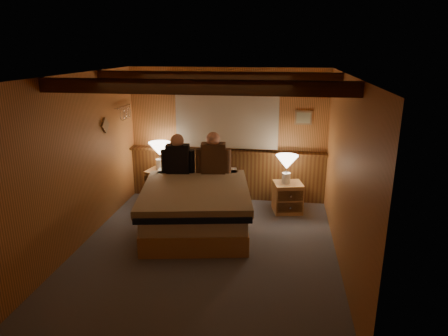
% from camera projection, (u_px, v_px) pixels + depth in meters
% --- Properties ---
extents(floor, '(4.20, 4.20, 0.00)m').
position_uv_depth(floor, '(206.00, 249.00, 5.64)').
color(floor, slate).
rests_on(floor, ground).
extents(ceiling, '(4.20, 4.20, 0.00)m').
position_uv_depth(ceiling, '(204.00, 75.00, 4.94)').
color(ceiling, '#DDA353').
rests_on(ceiling, wall_back).
extents(wall_back, '(3.60, 0.00, 3.60)m').
position_uv_depth(wall_back, '(227.00, 135.00, 7.28)').
color(wall_back, '#DC8D4F').
rests_on(wall_back, floor).
extents(wall_left, '(0.00, 4.20, 4.20)m').
position_uv_depth(wall_left, '(78.00, 162.00, 5.54)').
color(wall_left, '#DC8D4F').
rests_on(wall_left, floor).
extents(wall_right, '(0.00, 4.20, 4.20)m').
position_uv_depth(wall_right, '(345.00, 174.00, 5.04)').
color(wall_right, '#DC8D4F').
rests_on(wall_right, floor).
extents(wall_front, '(3.60, 0.00, 3.60)m').
position_uv_depth(wall_front, '(157.00, 240.00, 3.30)').
color(wall_front, '#DC8D4F').
rests_on(wall_front, floor).
extents(wainscot, '(3.60, 0.23, 0.94)m').
position_uv_depth(wainscot, '(227.00, 173.00, 7.43)').
color(wainscot, brown).
rests_on(wainscot, wall_back).
extents(curtain_window, '(2.18, 0.09, 1.11)m').
position_uv_depth(curtain_window, '(227.00, 118.00, 7.12)').
color(curtain_window, '#462611').
rests_on(curtain_window, wall_back).
extents(ceiling_beams, '(3.60, 1.65, 0.16)m').
position_uv_depth(ceiling_beams, '(206.00, 81.00, 5.11)').
color(ceiling_beams, '#462611').
rests_on(ceiling_beams, ceiling).
extents(coat_rail, '(0.05, 0.55, 0.24)m').
position_uv_depth(coat_rail, '(125.00, 111.00, 6.89)').
color(coat_rail, silver).
rests_on(coat_rail, wall_left).
extents(framed_print, '(0.30, 0.04, 0.25)m').
position_uv_depth(framed_print, '(303.00, 118.00, 6.97)').
color(framed_print, '#A47F52').
rests_on(framed_print, wall_back).
extents(bed, '(1.88, 2.28, 0.70)m').
position_uv_depth(bed, '(196.00, 206.00, 6.21)').
color(bed, tan).
rests_on(bed, floor).
extents(nightstand_left, '(0.62, 0.58, 0.58)m').
position_uv_depth(nightstand_left, '(163.00, 185.00, 7.36)').
color(nightstand_left, tan).
rests_on(nightstand_left, floor).
extents(nightstand_right, '(0.55, 0.51, 0.52)m').
position_uv_depth(nightstand_right, '(288.00, 197.00, 6.85)').
color(nightstand_right, tan).
rests_on(nightstand_right, floor).
extents(lamp_left, '(0.39, 0.39, 0.51)m').
position_uv_depth(lamp_left, '(160.00, 150.00, 7.20)').
color(lamp_left, white).
rests_on(lamp_left, nightstand_left).
extents(lamp_right, '(0.38, 0.38, 0.49)m').
position_uv_depth(lamp_right, '(287.00, 164.00, 6.67)').
color(lamp_right, white).
rests_on(lamp_right, nightstand_right).
extents(person_left, '(0.57, 0.27, 0.69)m').
position_uv_depth(person_left, '(178.00, 157.00, 6.69)').
color(person_left, black).
rests_on(person_left, bed).
extents(person_right, '(0.59, 0.28, 0.72)m').
position_uv_depth(person_right, '(213.00, 156.00, 6.68)').
color(person_right, '#472E1C').
rests_on(person_right, bed).
extents(duffel_bag, '(0.58, 0.42, 0.38)m').
position_uv_depth(duffel_bag, '(156.00, 201.00, 6.95)').
color(duffel_bag, black).
rests_on(duffel_bag, floor).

